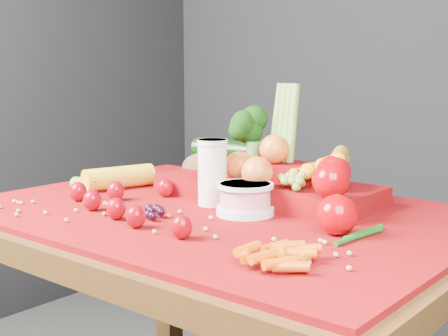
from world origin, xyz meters
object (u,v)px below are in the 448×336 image
Objects in this scene: milk_glass at (212,170)px; yogurt_bowl at (245,198)px; table at (218,257)px; produce_mound at (275,175)px.

yogurt_bowl is (0.11, -0.03, -0.04)m from milk_glass.
table is at bearing -34.59° from milk_glass.
produce_mound is at bearing 58.58° from milk_glass.
milk_glass reaches higher than yogurt_bowl.
milk_glass is at bearing 166.56° from yogurt_bowl.
table is 0.16m from yogurt_bowl.
produce_mound reaches higher than yogurt_bowl.
milk_glass is (-0.04, 0.03, 0.19)m from table.
milk_glass is 0.12m from yogurt_bowl.
table is at bearing -104.45° from produce_mound.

